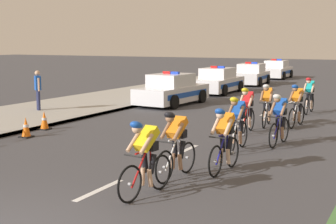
{
  "coord_description": "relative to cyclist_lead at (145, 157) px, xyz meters",
  "views": [
    {
      "loc": [
        5.6,
        -4.81,
        2.98
      ],
      "look_at": [
        -0.36,
        6.55,
        1.1
      ],
      "focal_mm": 51.19,
      "sensor_mm": 36.0,
      "label": 1
    }
  ],
  "objects": [
    {
      "name": "police_car_nearest",
      "position": [
        -5.86,
        12.54,
        -0.11
      ],
      "size": [
        2.21,
        4.5,
        1.59
      ],
      "color": "silver",
      "rests_on": "ground"
    },
    {
      "name": "cyclist_third",
      "position": [
        0.73,
        2.35,
        0.0
      ],
      "size": [
        0.42,
        1.72,
        1.56
      ],
      "color": "black",
      "rests_on": "ground"
    },
    {
      "name": "cyclist_lead",
      "position": [
        0.0,
        0.0,
        0.0
      ],
      "size": [
        0.45,
        1.72,
        1.56
      ],
      "color": "black",
      "rests_on": "ground"
    },
    {
      "name": "police_car_furthest",
      "position": [
        -5.86,
        31.46,
        -0.11
      ],
      "size": [
        2.09,
        4.45,
        1.59
      ],
      "color": "white",
      "rests_on": "ground"
    },
    {
      "name": "lane_markings_centre",
      "position": [
        -1.03,
        5.9,
        -0.78
      ],
      "size": [
        0.14,
        21.6,
        0.01
      ],
      "color": "white",
      "rests_on": "ground"
    },
    {
      "name": "police_car_second",
      "position": [
        -5.86,
        18.47,
        -0.11
      ],
      "size": [
        2.03,
        4.41,
        1.59
      ],
      "color": "white",
      "rests_on": "ground"
    },
    {
      "name": "cyclist_fifth",
      "position": [
        1.09,
        5.81,
        0.0
      ],
      "size": [
        0.43,
        1.72,
        1.56
      ],
      "color": "black",
      "rests_on": "ground"
    },
    {
      "name": "cyclist_sixth",
      "position": [
        -0.34,
        7.18,
        0.0
      ],
      "size": [
        0.42,
        1.72,
        1.56
      ],
      "color": "black",
      "rests_on": "ground"
    },
    {
      "name": "cyclist_ninth",
      "position": [
        0.57,
        12.63,
        0.0
      ],
      "size": [
        0.42,
        1.72,
        1.56
      ],
      "color": "black",
      "rests_on": "ground"
    },
    {
      "name": "spectator_closest",
      "position": [
        -9.63,
        7.49,
        0.3
      ],
      "size": [
        0.46,
        0.39,
        1.68
      ],
      "color": "#23284C",
      "rests_on": "sidewalk_slab"
    },
    {
      "name": "kerb_edge",
      "position": [
        -6.99,
        11.05,
        -0.72
      ],
      "size": [
        0.16,
        60.0,
        0.13
      ],
      "primitive_type": "cube",
      "color": "#9E9E99",
      "rests_on": "ground"
    },
    {
      "name": "traffic_cone_far",
      "position": [
        -6.71,
        4.6,
        -0.48
      ],
      "size": [
        0.36,
        0.36,
        0.64
      ],
      "color": "black",
      "rests_on": "ground"
    },
    {
      "name": "cyclist_second",
      "position": [
        -0.03,
        1.38,
        0.0
      ],
      "size": [
        0.43,
        1.72,
        1.56
      ],
      "color": "black",
      "rests_on": "ground"
    },
    {
      "name": "police_car_third",
      "position": [
        -5.86,
        24.76,
        -0.11
      ],
      "size": [
        2.27,
        4.53,
        1.59
      ],
      "color": "white",
      "rests_on": "ground"
    },
    {
      "name": "traffic_cone_mid",
      "position": [
        -6.28,
        3.29,
        -0.48
      ],
      "size": [
        0.36,
        0.36,
        0.64
      ],
      "color": "black",
      "rests_on": "ground"
    },
    {
      "name": "cyclist_eighth",
      "position": [
        -0.13,
        8.76,
        0.0
      ],
      "size": [
        0.45,
        1.72,
        1.56
      ],
      "color": "black",
      "rests_on": "ground"
    },
    {
      "name": "sidewalk_slab",
      "position": [
        -9.45,
        11.05,
        -0.73
      ],
      "size": [
        5.09,
        60.0,
        0.12
      ],
      "primitive_type": "cube",
      "color": "#A3A099",
      "rests_on": "ground"
    },
    {
      "name": "cyclist_seventh",
      "position": [
        0.84,
        9.14,
        0.0
      ],
      "size": [
        0.44,
        1.72,
        1.56
      ],
      "color": "black",
      "rests_on": "ground"
    },
    {
      "name": "cyclist_fourth",
      "position": [
        0.24,
        4.57,
        0.0
      ],
      "size": [
        0.42,
        1.72,
        1.56
      ],
      "color": "black",
      "rests_on": "ground"
    }
  ]
}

